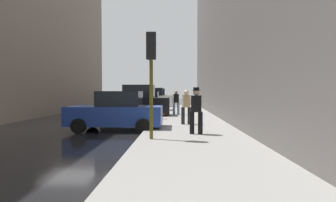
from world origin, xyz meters
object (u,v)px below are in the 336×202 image
at_px(parked_dark_green_sedan, 146,102).
at_px(parked_white_van, 152,98).
at_px(pedestrian_with_fedora, 196,108).
at_px(parked_black_suv, 137,103).
at_px(parked_bronze_suv, 156,98).
at_px(parked_blue_sedan, 117,112).
at_px(pedestrian_in_jeans, 176,101).
at_px(fire_hydrant, 161,113).
at_px(pedestrian_in_tan_coat, 186,105).
at_px(traffic_light, 151,62).

xyz_separation_m(parked_dark_green_sedan, parked_white_van, (-0.00, 6.44, 0.18)).
bearing_deg(pedestrian_with_fedora, parked_black_suv, 113.09).
distance_m(parked_dark_green_sedan, parked_bronze_suv, 11.90).
relative_size(parked_black_suv, parked_bronze_suv, 1.00).
height_order(parked_blue_sedan, pedestrian_with_fedora, pedestrian_with_fedora).
height_order(parked_white_van, pedestrian_in_jeans, parked_white_van).
bearing_deg(parked_dark_green_sedan, parked_bronze_suv, 90.00).
xyz_separation_m(parked_bronze_suv, fire_hydrant, (1.80, -20.03, -0.54)).
bearing_deg(pedestrian_in_tan_coat, traffic_light, -108.00).
xyz_separation_m(parked_white_van, traffic_light, (1.85, -21.08, 1.73)).
bearing_deg(parked_blue_sedan, parked_bronze_suv, 90.00).
bearing_deg(traffic_light, parked_blue_sedan, 122.29).
bearing_deg(pedestrian_in_jeans, parked_bronze_suv, 99.24).
relative_size(parked_blue_sedan, pedestrian_in_tan_coat, 2.46).
relative_size(traffic_light, pedestrian_in_tan_coat, 2.11).
distance_m(parked_white_van, pedestrian_in_jeans, 11.55).
bearing_deg(parked_white_van, parked_blue_sedan, -90.00).
distance_m(parked_dark_green_sedan, pedestrian_in_jeans, 5.51).
bearing_deg(pedestrian_in_jeans, parked_black_suv, -165.94).
bearing_deg(traffic_light, pedestrian_in_tan_coat, 72.00).
distance_m(parked_white_van, pedestrian_in_tan_coat, 17.23).
relative_size(parked_blue_sedan, parked_dark_green_sedan, 1.00).
bearing_deg(fire_hydrant, parked_black_suv, 124.10).
bearing_deg(parked_white_van, pedestrian_in_tan_coat, -79.29).
bearing_deg(parked_bronze_suv, pedestrian_in_tan_coat, -81.86).
bearing_deg(parked_bronze_suv, parked_blue_sedan, -90.00).
relative_size(parked_white_van, pedestrian_with_fedora, 2.62).
bearing_deg(parked_dark_green_sedan, fire_hydrant, -77.49).
xyz_separation_m(parked_dark_green_sedan, parked_bronze_suv, (-0.00, 11.90, 0.18)).
height_order(fire_hydrant, pedestrian_in_tan_coat, pedestrian_in_tan_coat).
bearing_deg(pedestrian_in_jeans, parked_blue_sedan, -111.39).
distance_m(parked_black_suv, fire_hydrant, 3.26).
distance_m(parked_dark_green_sedan, fire_hydrant, 8.34).
xyz_separation_m(parked_bronze_suv, pedestrian_in_jeans, (2.71, -16.68, 0.07)).
bearing_deg(parked_black_suv, parked_dark_green_sedan, 90.00).
bearing_deg(pedestrian_with_fedora, parked_white_van, 99.80).
bearing_deg(traffic_light, parked_white_van, 95.02).
bearing_deg(parked_black_suv, pedestrian_in_jeans, 14.06).
bearing_deg(pedestrian_in_jeans, traffic_light, -94.98).
distance_m(parked_white_van, pedestrian_with_fedora, 20.31).
relative_size(parked_dark_green_sedan, parked_bronze_suv, 0.91).
height_order(parked_dark_green_sedan, traffic_light, traffic_light).
bearing_deg(pedestrian_in_jeans, parked_white_van, 103.59).
height_order(fire_hydrant, pedestrian_with_fedora, pedestrian_with_fedora).
bearing_deg(traffic_light, fire_hydrant, 90.44).
relative_size(parked_black_suv, parked_white_van, 0.99).
distance_m(traffic_light, pedestrian_in_jeans, 10.03).
bearing_deg(parked_blue_sedan, traffic_light, -57.71).
height_order(parked_blue_sedan, pedestrian_in_jeans, pedestrian_in_jeans).
relative_size(parked_blue_sedan, pedestrian_with_fedora, 2.36).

